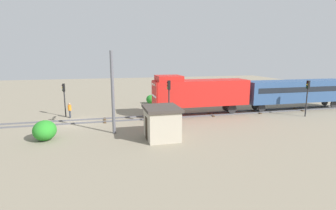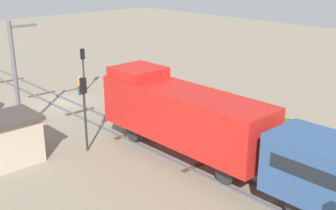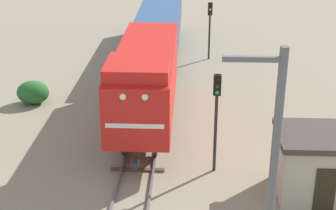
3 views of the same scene
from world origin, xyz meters
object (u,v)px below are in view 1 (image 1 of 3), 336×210
Objects in this scene: traffic_signal_far at (307,92)px; relay_hut at (162,122)px; passenger_car_leading at (296,90)px; traffic_signal_near at (64,94)px; traffic_signal_mid at (169,95)px; worker_near_track at (70,109)px; locomotive at (199,92)px; catenary_mast at (113,90)px.

traffic_signal_far reaches higher than relay_hut.
passenger_car_leading is 3.67× the size of traffic_signal_near.
traffic_signal_mid reaches higher than traffic_signal_far.
worker_near_track is (-6.00, -26.39, -1.90)m from traffic_signal_far.
traffic_signal_near is at bearing -104.15° from traffic_signal_far.
traffic_signal_far is at bearing -23.68° from passenger_car_leading.
traffic_signal_mid reaches higher than traffic_signal_near.
traffic_signal_far is (3.60, 11.76, 0.13)m from locomotive.
locomotive reaches higher than traffic_signal_mid.
passenger_car_leading reaches higher than worker_near_track.
catenary_mast reaches higher than locomotive.
passenger_car_leading is 18.18m from traffic_signal_mid.
traffic_signal_near is 2.24× the size of worker_near_track.
locomotive is at bearing 78.12° from traffic_signal_near.
worker_near_track is 0.49× the size of relay_hut.
passenger_car_leading is 20.95m from relay_hut.
catenary_mast is at bearing -86.50° from traffic_signal_far.
passenger_car_leading is at bearing 156.32° from traffic_signal_far.
traffic_signal_near is 0.84× the size of traffic_signal_mid.
traffic_signal_far is (0.20, 16.28, -0.23)m from traffic_signal_mid.
passenger_car_leading is 28.72m from traffic_signal_near.
passenger_car_leading is 28.11m from worker_near_track.
relay_hut is at bearing -22.21° from traffic_signal_mid.
traffic_signal_near is at bearing -147.65° from catenary_mast.
catenary_mast is (1.53, -5.54, 0.81)m from traffic_signal_mid.
locomotive reaches higher than traffic_signal_far.
passenger_car_leading is 4.00× the size of relay_hut.
traffic_signal_mid is 0.61× the size of catenary_mast.
locomotive is 13.34m from passenger_car_leading.
traffic_signal_mid is at bearing -79.22° from passenger_car_leading.
traffic_signal_far is at bearing 102.26° from relay_hut.
locomotive reaches higher than worker_near_track.
traffic_signal_mid is (6.60, 10.69, 0.46)m from traffic_signal_near.
traffic_signal_mid reaches higher than worker_near_track.
traffic_signal_far reaches higher than passenger_car_leading.
traffic_signal_far is at bearing -111.17° from worker_near_track.
relay_hut is at bearing 40.12° from traffic_signal_near.
catenary_mast is at bearing 32.35° from traffic_signal_near.
catenary_mast is (7.33, 4.57, 2.94)m from worker_near_track.
worker_near_track is at bearing -102.81° from traffic_signal_far.
traffic_signal_near is at bearing 27.57° from worker_near_track.
relay_hut is (2.57, 3.86, -2.54)m from catenary_mast.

